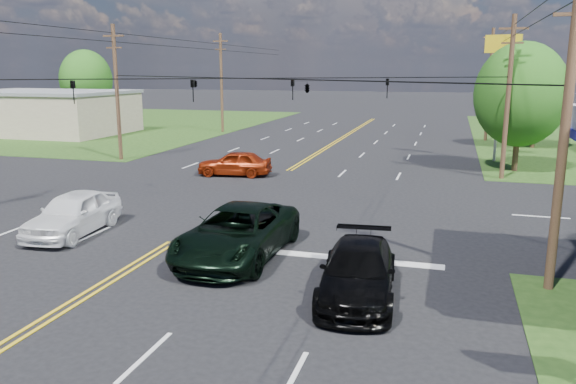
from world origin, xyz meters
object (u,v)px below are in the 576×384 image
(tree_right_b, at_px, (537,97))
(tree_far_l, at_px, (86,80))
(pole_nw, at_px, (117,91))
(pole_right_far, at_px, (489,83))
(tree_right_a, at_px, (521,95))
(pole_se, at_px, (565,125))
(pole_left_far, at_px, (221,82))
(pole_ne, at_px, (508,96))
(suv_black, at_px, (358,272))
(retail_nw, at_px, (45,114))
(pickup_white, at_px, (73,213))
(pickup_dkgreen, at_px, (237,233))

(tree_right_b, height_order, tree_far_l, tree_far_l)
(tree_right_b, bearing_deg, pole_nw, -153.05)
(pole_right_far, relative_size, tree_right_a, 1.22)
(pole_nw, bearing_deg, pole_se, -34.70)
(pole_nw, height_order, pole_left_far, pole_left_far)
(pole_nw, height_order, tree_right_b, pole_nw)
(pole_ne, bearing_deg, suv_black, -105.04)
(pole_ne, distance_m, tree_right_b, 15.42)
(retail_nw, distance_m, pole_ne, 45.02)
(pole_se, relative_size, pickup_white, 1.91)
(pole_left_far, distance_m, suv_black, 44.44)
(pickup_dkgreen, height_order, suv_black, pickup_dkgreen)
(retail_nw, xyz_separation_m, pole_ne, (43.00, -13.00, 2.92))
(tree_far_l, bearing_deg, pole_nw, -50.44)
(pole_left_far, bearing_deg, pole_nw, -90.00)
(retail_nw, xyz_separation_m, pickup_white, (25.68, -30.00, -1.15))
(tree_far_l, bearing_deg, pole_left_far, -11.89)
(pole_left_far, distance_m, tree_right_a, 31.39)
(pole_se, xyz_separation_m, tree_right_a, (1.00, 21.00, -0.05))
(pole_nw, relative_size, suv_black, 1.84)
(pole_left_far, relative_size, pickup_white, 2.01)
(pole_nw, distance_m, pickup_white, 19.52)
(pole_nw, distance_m, tree_right_b, 33.10)
(pole_left_far, height_order, tree_right_b, pole_left_far)
(tree_right_b, height_order, pickup_white, tree_right_b)
(pole_right_far, relative_size, tree_far_l, 1.15)
(pole_nw, relative_size, pole_left_far, 0.95)
(pole_se, distance_m, pole_right_far, 37.00)
(pole_left_far, relative_size, tree_far_l, 1.15)
(retail_nw, relative_size, tree_right_a, 1.96)
(pole_nw, relative_size, pole_right_far, 0.95)
(tree_far_l, height_order, suv_black, tree_far_l)
(retail_nw, distance_m, pole_se, 53.09)
(retail_nw, xyz_separation_m, pole_left_far, (17.00, 6.00, 3.17))
(tree_right_a, bearing_deg, pickup_white, -132.49)
(retail_nw, height_order, pole_right_far, pole_right_far)
(tree_right_a, height_order, tree_far_l, tree_far_l)
(suv_black, bearing_deg, pole_left_far, 112.65)
(pole_nw, distance_m, pole_left_far, 19.00)
(pole_right_far, distance_m, tree_right_b, 5.40)
(pickup_white, bearing_deg, retail_nw, 125.86)
(pole_ne, bearing_deg, pole_left_far, 143.84)
(suv_black, bearing_deg, pole_ne, 69.86)
(pole_left_far, distance_m, tree_far_l, 19.42)
(retail_nw, height_order, tree_right_a, tree_right_a)
(pole_right_far, xyz_separation_m, suv_black, (-5.41, -39.13, -4.42))
(tree_right_a, relative_size, pickup_dkgreen, 1.28)
(pole_se, height_order, pole_ne, same)
(pole_ne, relative_size, pole_left_far, 0.95)
(retail_nw, distance_m, pole_left_far, 18.30)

